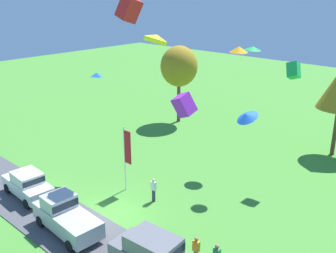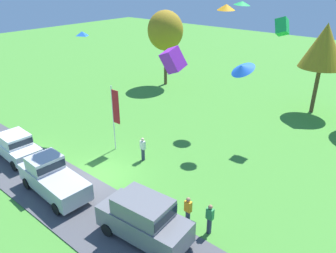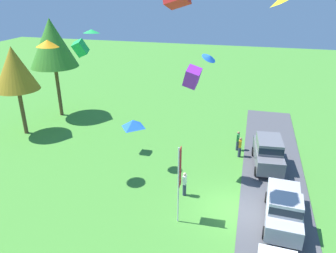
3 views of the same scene
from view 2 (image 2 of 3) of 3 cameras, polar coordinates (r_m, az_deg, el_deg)
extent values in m
plane|color=#478E33|center=(21.59, -11.56, -8.40)|extent=(120.00, 120.00, 0.00)
cube|color=#4C4C51|center=(20.39, -17.35, -11.25)|extent=(36.00, 4.40, 0.06)
cube|color=white|center=(24.97, -24.97, -3.42)|extent=(4.49, 2.03, 0.80)
cube|color=white|center=(24.56, -25.18, -1.96)|extent=(2.08, 1.74, 0.70)
cube|color=#19232D|center=(24.56, -25.18, -1.96)|extent=(2.12, 1.71, 0.38)
cylinder|color=black|center=(26.67, -24.46, -2.48)|extent=(0.69, 0.28, 0.68)
cylinder|color=black|center=(23.65, -25.19, -6.19)|extent=(0.69, 0.28, 0.68)
cylinder|color=black|center=(24.17, -21.53, -4.79)|extent=(0.69, 0.28, 0.68)
cube|color=#B7B7BC|center=(20.18, -19.19, -8.96)|extent=(5.10, 2.17, 1.00)
cube|color=#B7B7BC|center=(20.34, -20.64, -5.91)|extent=(1.59, 1.84, 0.80)
cube|color=#19232D|center=(20.34, -20.64, -5.91)|extent=(1.62, 1.81, 0.44)
cylinder|color=black|center=(21.49, -23.34, -9.05)|extent=(0.69, 0.28, 0.68)
cylinder|color=black|center=(22.08, -19.13, -7.35)|extent=(0.69, 0.28, 0.68)
cylinder|color=black|center=(18.88, -18.82, -13.37)|extent=(0.69, 0.28, 0.68)
cylinder|color=black|center=(19.54, -14.17, -11.24)|extent=(0.69, 0.28, 0.68)
cube|color=slate|center=(16.28, -4.22, -16.46)|extent=(4.73, 2.25, 1.10)
cube|color=slate|center=(15.65, -4.33, -13.80)|extent=(2.73, 1.96, 0.84)
cube|color=#19232D|center=(15.65, -4.33, -13.80)|extent=(2.78, 1.93, 0.46)
cylinder|color=black|center=(16.99, -10.46, -17.24)|extent=(0.70, 0.29, 0.68)
cylinder|color=black|center=(17.94, -6.27, -14.24)|extent=(0.70, 0.29, 0.68)
cylinder|color=black|center=(16.49, 2.38, -18.32)|extent=(0.70, 0.29, 0.68)
cylinder|color=#2D334C|center=(22.66, -4.36, -4.86)|extent=(0.24, 0.24, 0.88)
cube|color=white|center=(22.31, -4.42, -3.22)|extent=(0.36, 0.22, 0.60)
sphere|color=beige|center=(22.11, -4.46, -2.26)|extent=(0.22, 0.22, 0.22)
cylinder|color=#2D334C|center=(17.00, 7.18, -16.76)|extent=(0.24, 0.24, 0.88)
cube|color=#2D8E47|center=(16.52, 7.32, -14.85)|extent=(0.36, 0.22, 0.60)
sphere|color=#9E7051|center=(16.25, 7.40, -13.71)|extent=(0.22, 0.22, 0.22)
cylinder|color=#2D334C|center=(17.33, 3.46, -15.62)|extent=(0.24, 0.24, 0.88)
cube|color=orange|center=(16.85, 3.52, -13.71)|extent=(0.36, 0.22, 0.60)
sphere|color=#9E7051|center=(16.59, 3.56, -12.58)|extent=(0.22, 0.22, 0.22)
cylinder|color=brown|center=(38.03, -0.44, 10.52)|extent=(0.36, 0.36, 4.34)
ellipsoid|color=olive|center=(37.24, -0.46, 16.38)|extent=(3.90, 3.90, 4.29)
cylinder|color=brown|center=(32.75, 24.26, 5.77)|extent=(0.36, 0.36, 4.23)
cone|color=olive|center=(31.80, 25.55, 12.60)|extent=(3.81, 3.81, 3.81)
cylinder|color=silver|center=(23.43, -9.49, 1.35)|extent=(0.08, 0.08, 4.87)
cube|color=red|center=(22.81, -9.08, 3.37)|extent=(0.64, 0.04, 2.43)
cube|color=green|center=(25.06, 19.26, 16.10)|extent=(1.07, 1.19, 1.44)
cone|color=green|center=(23.84, 12.79, 20.23)|extent=(1.20, 1.19, 0.33)
pyramid|color=blue|center=(25.57, -14.71, 15.38)|extent=(0.93, 0.90, 0.35)
cube|color=purple|center=(18.62, 0.89, 11.48)|extent=(1.27, 1.27, 1.65)
cone|color=blue|center=(15.75, 12.81, 9.94)|extent=(1.50, 1.50, 0.79)
cone|color=orange|center=(26.66, 10.10, 19.80)|extent=(1.96, 1.96, 0.51)
camera|label=1|loc=(4.64, 176.93, 2.37)|focal=42.00mm
camera|label=3|loc=(33.35, -34.87, 22.89)|focal=35.00mm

